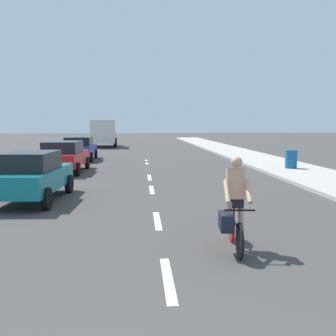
# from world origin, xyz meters

# --- Properties ---
(ground_plane) EXTENTS (160.00, 160.00, 0.00)m
(ground_plane) POSITION_xyz_m (0.00, 20.00, 0.00)
(ground_plane) COLOR #423F3D
(sidewalk_strip) EXTENTS (3.60, 80.00, 0.14)m
(sidewalk_strip) POSITION_xyz_m (7.51, 22.00, 0.07)
(sidewalk_strip) COLOR #B2ADA3
(sidewalk_strip) RESTS_ON ground
(lane_stripe_1) EXTENTS (0.16, 1.80, 0.01)m
(lane_stripe_1) POSITION_xyz_m (0.00, 3.90, 0.00)
(lane_stripe_1) COLOR white
(lane_stripe_1) RESTS_ON ground
(lane_stripe_2) EXTENTS (0.16, 1.80, 0.01)m
(lane_stripe_2) POSITION_xyz_m (0.00, 7.53, 0.00)
(lane_stripe_2) COLOR white
(lane_stripe_2) RESTS_ON ground
(lane_stripe_3) EXTENTS (0.16, 1.80, 0.01)m
(lane_stripe_3) POSITION_xyz_m (0.00, 12.04, 0.00)
(lane_stripe_3) COLOR white
(lane_stripe_3) RESTS_ON ground
(lane_stripe_4) EXTENTS (0.16, 1.80, 0.01)m
(lane_stripe_4) POSITION_xyz_m (0.00, 15.29, 0.00)
(lane_stripe_4) COLOR white
(lane_stripe_4) RESTS_ON ground
(lane_stripe_5) EXTENTS (0.16, 1.80, 0.01)m
(lane_stripe_5) POSITION_xyz_m (0.00, 21.87, 0.00)
(lane_stripe_5) COLOR white
(lane_stripe_5) RESTS_ON ground
(lane_stripe_6) EXTENTS (0.16, 1.80, 0.01)m
(lane_stripe_6) POSITION_xyz_m (0.00, 22.96, 0.00)
(lane_stripe_6) COLOR white
(lane_stripe_6) RESTS_ON ground
(cyclist) EXTENTS (0.64, 1.71, 1.82)m
(cyclist) POSITION_xyz_m (1.36, 5.21, 0.83)
(cyclist) COLOR black
(cyclist) RESTS_ON ground
(parked_car_teal) EXTENTS (2.01, 4.04, 1.57)m
(parked_car_teal) POSITION_xyz_m (-3.84, 10.32, 0.84)
(parked_car_teal) COLOR #14727A
(parked_car_teal) RESTS_ON ground
(parked_car_red) EXTENTS (2.08, 4.40, 1.57)m
(parked_car_red) POSITION_xyz_m (-4.24, 17.48, 0.84)
(parked_car_red) COLOR red
(parked_car_red) RESTS_ON ground
(parked_car_blue) EXTENTS (2.08, 4.42, 1.57)m
(parked_car_blue) POSITION_xyz_m (-4.47, 23.91, 0.84)
(parked_car_blue) COLOR #1E389E
(parked_car_blue) RESTS_ON ground
(delivery_truck) EXTENTS (2.91, 6.35, 2.80)m
(delivery_truck) POSITION_xyz_m (-4.22, 38.62, 1.50)
(delivery_truck) COLOR beige
(delivery_truck) RESTS_ON ground
(trash_bin_far) EXTENTS (0.60, 0.60, 0.94)m
(trash_bin_far) POSITION_xyz_m (7.42, 17.24, 0.61)
(trash_bin_far) COLOR #14518C
(trash_bin_far) RESTS_ON sidewalk_strip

